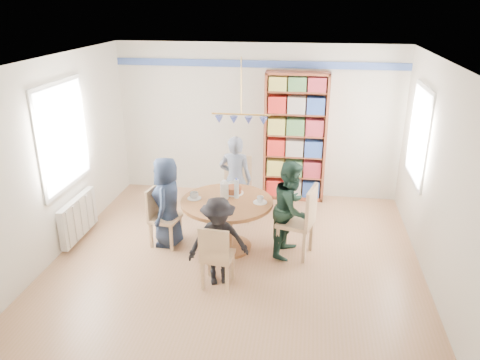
% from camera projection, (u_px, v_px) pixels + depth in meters
% --- Properties ---
extents(ground, '(5.00, 5.00, 0.00)m').
position_uv_depth(ground, '(236.00, 261.00, 6.47)').
color(ground, '#A57857').
extents(room_shell, '(5.00, 5.00, 5.00)m').
position_uv_depth(room_shell, '(227.00, 128.00, 6.70)').
color(room_shell, white).
rests_on(room_shell, ground).
extents(radiator, '(0.12, 1.00, 0.60)m').
position_uv_depth(radiator, '(79.00, 217.00, 6.95)').
color(radiator, silver).
rests_on(radiator, ground).
extents(dining_table, '(1.30, 1.30, 0.75)m').
position_uv_depth(dining_table, '(227.00, 213.00, 6.61)').
color(dining_table, brown).
rests_on(dining_table, ground).
extents(chair_left, '(0.45, 0.45, 0.89)m').
position_uv_depth(chair_left, '(160.00, 214.00, 6.75)').
color(chair_left, tan).
rests_on(chair_left, ground).
extents(chair_right, '(0.56, 0.56, 1.04)m').
position_uv_depth(chair_right, '(302.00, 218.00, 6.41)').
color(chair_right, tan).
rests_on(chair_right, ground).
extents(chair_far, '(0.49, 0.49, 1.01)m').
position_uv_depth(chair_far, '(238.00, 185.00, 7.60)').
color(chair_far, tan).
rests_on(chair_far, ground).
extents(chair_near, '(0.41, 0.41, 0.86)m').
position_uv_depth(chair_near, '(216.00, 254.00, 5.71)').
color(chair_near, tan).
rests_on(chair_near, ground).
extents(person_left, '(0.45, 0.67, 1.33)m').
position_uv_depth(person_left, '(167.00, 202.00, 6.70)').
color(person_left, '#1A243A').
rests_on(person_left, ground).
extents(person_right, '(0.67, 0.78, 1.37)m').
position_uv_depth(person_right, '(291.00, 209.00, 6.44)').
color(person_right, '#172F25').
rests_on(person_right, ground).
extents(person_far, '(0.53, 0.37, 1.42)m').
position_uv_depth(person_far, '(235.00, 179.00, 7.41)').
color(person_far, gray).
rests_on(person_far, ground).
extents(person_near, '(0.86, 0.66, 1.17)m').
position_uv_depth(person_near, '(218.00, 241.00, 5.79)').
color(person_near, black).
rests_on(person_near, ground).
extents(bookshelf, '(1.07, 0.32, 2.26)m').
position_uv_depth(bookshelf, '(295.00, 139.00, 8.12)').
color(bookshelf, brown).
rests_on(bookshelf, ground).
extents(tableware, '(1.13, 1.13, 0.30)m').
position_uv_depth(tableware, '(225.00, 195.00, 6.54)').
color(tableware, white).
rests_on(tableware, dining_table).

